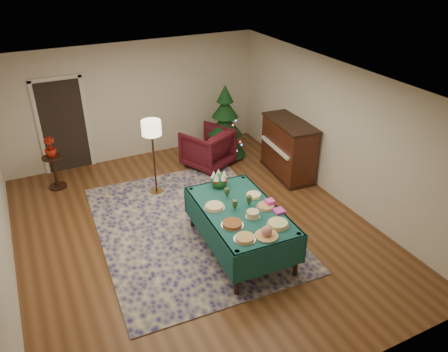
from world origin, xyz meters
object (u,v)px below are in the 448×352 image
floor_lamp (152,132)px  side_table (55,173)px  piano (288,149)px  potted_plant (51,152)px  buffet_table (240,218)px  armchair (207,146)px  christmas_tree (225,125)px  gift_box (270,203)px

floor_lamp → side_table: floor_lamp is taller
floor_lamp → piano: floor_lamp is taller
floor_lamp → potted_plant: bearing=148.3°
buffet_table → armchair: size_ratio=2.19×
side_table → armchair: bearing=-8.6°
side_table → christmas_tree: size_ratio=0.41×
piano → potted_plant: bearing=160.6°
gift_box → floor_lamp: (-1.14, 2.55, 0.48)m
floor_lamp → buffet_table: bearing=-75.0°
gift_box → side_table: size_ratio=0.18×
gift_box → piano: size_ratio=0.09×
side_table → potted_plant: 0.49m
buffet_table → piano: 2.92m
gift_box → floor_lamp: bearing=114.0°
floor_lamp → side_table: (-1.82, 1.12, -0.99)m
buffet_table → floor_lamp: bearing=105.0°
floor_lamp → potted_plant: 2.19m
buffet_table → potted_plant: potted_plant is taller
buffet_table → side_table: buffet_table is taller
side_table → piano: 4.97m
side_table → piano: size_ratio=0.48×
armchair → side_table: (-3.27, 0.49, -0.14)m
gift_box → christmas_tree: bearing=75.5°
side_table → buffet_table: bearing=-55.3°
armchair → floor_lamp: (-1.46, -0.63, 0.86)m
gift_box → potted_plant: bearing=128.8°
buffet_table → floor_lamp: size_ratio=1.35×
christmas_tree → piano: (0.84, -1.41, -0.19)m
armchair → side_table: 3.31m
buffet_table → gift_box: bearing=-13.1°
potted_plant → christmas_tree: christmas_tree is taller
christmas_tree → buffet_table: bearing=-112.5°
potted_plant → floor_lamp: bearing=-31.7°
buffet_table → armchair: bearing=75.4°
gift_box → piano: 2.67m
armchair → piano: size_ratio=0.65×
gift_box → potted_plant: (-2.95, 3.67, -0.03)m
armchair → side_table: bearing=-34.3°
potted_plant → christmas_tree: (3.84, -0.24, -0.04)m
gift_box → side_table: (-2.95, 3.67, -0.51)m
buffet_table → armchair: armchair is taller
armchair → christmas_tree: christmas_tree is taller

